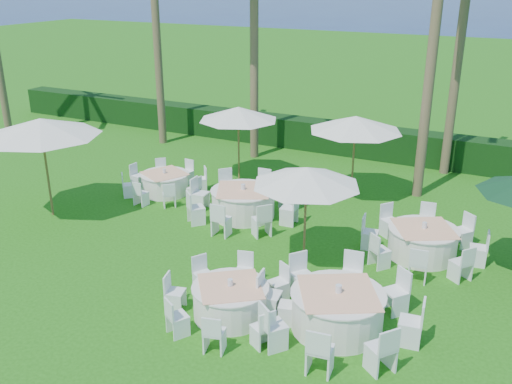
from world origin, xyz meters
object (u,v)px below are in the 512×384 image
banquet_table_b (231,300)px  umbrella_c (238,113)px  banquet_table_c (337,310)px  banquet_table_e (243,202)px  umbrella_b (306,176)px  umbrella_a (41,127)px  umbrella_d (356,123)px  banquet_table_f (423,241)px  banquet_table_d (165,183)px

banquet_table_b → umbrella_c: (-3.87, 7.63, 2.00)m
banquet_table_c → banquet_table_e: bearing=135.9°
umbrella_b → umbrella_a: bearing=-176.2°
banquet_table_c → umbrella_d: bearing=105.4°
banquet_table_c → banquet_table_f: bearing=77.3°
banquet_table_d → umbrella_d: size_ratio=0.94×
banquet_table_d → banquet_table_f: banquet_table_f is taller
umbrella_b → banquet_table_c: bearing=-54.2°
banquet_table_d → banquet_table_e: size_ratio=0.82×
banquet_table_e → banquet_table_f: 5.34m
banquet_table_c → umbrella_a: bearing=169.6°
banquet_table_c → umbrella_a: 10.05m
banquet_table_f → umbrella_a: size_ratio=0.92×
banquet_table_b → umbrella_a: bearing=162.6°
banquet_table_d → umbrella_c: bearing=55.6°
banquet_table_b → umbrella_c: size_ratio=1.05×
banquet_table_f → umbrella_b: size_ratio=1.18×
banquet_table_c → banquet_table_d: bearing=147.8°
banquet_table_b → banquet_table_d: banquet_table_b is taller
banquet_table_f → banquet_table_c: bearing=-102.7°
banquet_table_c → banquet_table_e: 6.15m
banquet_table_f → umbrella_c: 7.84m
banquet_table_e → umbrella_a: (-5.20, -2.50, 2.28)m
umbrella_a → umbrella_b: size_ratio=1.28×
banquet_table_b → banquet_table_e: 5.33m
banquet_table_e → umbrella_b: 3.88m
banquet_table_b → umbrella_b: umbrella_b is taller
banquet_table_f → umbrella_b: umbrella_b is taller
banquet_table_b → umbrella_b: bearing=79.8°
banquet_table_e → umbrella_c: size_ratio=1.24×
umbrella_b → umbrella_c: (-4.39, 4.76, 0.04)m
banquet_table_d → umbrella_c: size_ratio=1.01×
banquet_table_d → banquet_table_e: (3.19, -0.51, 0.08)m
umbrella_a → umbrella_c: size_ratio=1.24×
banquet_table_d → umbrella_b: (5.95, -2.49, 1.97)m
umbrella_a → umbrella_c: bearing=56.0°
banquet_table_b → banquet_table_e: bearing=114.8°
umbrella_d → banquet_table_b: bearing=-91.5°
umbrella_a → banquet_table_e: bearing=25.7°
umbrella_a → umbrella_d: bearing=35.2°
umbrella_b → umbrella_d: bearing=93.7°
banquet_table_b → umbrella_d: (0.21, 7.74, 2.09)m
umbrella_c → banquet_table_b: bearing=-63.1°
banquet_table_e → umbrella_b: umbrella_b is taller
banquet_table_c → banquet_table_e: same height
umbrella_b → banquet_table_d: bearing=157.3°
banquet_table_f → umbrella_b: 3.66m
umbrella_c → banquet_table_c: bearing=-49.4°
banquet_table_f → banquet_table_d: bearing=175.0°
banquet_table_b → banquet_table_e: (-2.24, 4.84, 0.07)m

